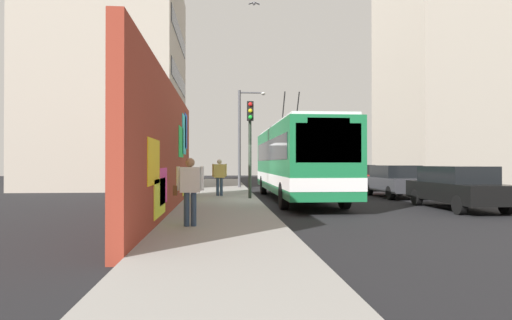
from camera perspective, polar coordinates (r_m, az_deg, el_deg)
The scene contains 15 objects.
ground_plane at distance 18.36m, azimuth 0.42°, elevation -5.71°, with size 80.00×80.00×0.00m, color black.
sidewalk_slab at distance 18.28m, azimuth -4.60°, elevation -5.49°, with size 48.00×3.20×0.15m, color gray.
graffiti_wall at distance 14.48m, azimuth -11.52°, elevation 1.34°, with size 14.27×0.32×4.28m.
building_far_left at distance 32.36m, azimuth -18.39°, elevation 9.81°, with size 11.32×9.22×14.84m.
building_far_right at distance 41.06m, azimuth 22.87°, elevation 10.89°, with size 11.20×7.69×19.43m.
city_bus at distance 19.71m, azimuth 5.33°, elevation 0.10°, with size 11.96×2.54×5.15m.
parked_car_black at distance 17.43m, azimuth 25.03°, elevation -3.20°, with size 4.69×1.85×1.58m.
parked_car_dark_gray at distance 22.47m, azimuth 17.92°, elevation -2.58°, with size 4.29×1.88×1.58m.
parked_car_red at distance 28.24m, azimuth 13.13°, elevation -2.14°, with size 4.48×1.77×1.58m.
parked_car_champagne at distance 33.84m, azimuth 10.12°, elevation -1.85°, with size 4.85×1.95×1.58m.
pedestrian_near_wall at distance 10.71m, azimuth -8.76°, elevation -3.44°, with size 0.22×0.75×1.67m.
pedestrian_midblock at distance 20.45m, azimuth -4.85°, elevation -1.88°, with size 0.23×0.69×1.72m.
traffic_light at distance 18.87m, azimuth -0.79°, elevation 3.59°, with size 0.49×0.28×4.26m.
street_lamp at distance 27.59m, azimuth -1.79°, elevation 3.84°, with size 0.44×1.76×6.20m.
flying_pigeons at distance 22.28m, azimuth -0.25°, elevation 19.97°, with size 0.32×0.55×0.15m.
Camera 1 is at (-18.21, 1.61, 1.70)m, focal length 30.26 mm.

